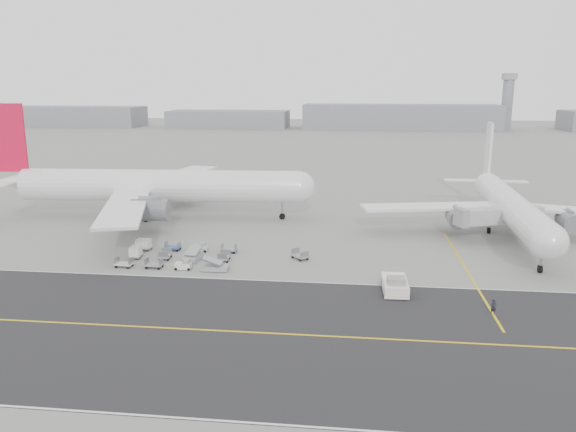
# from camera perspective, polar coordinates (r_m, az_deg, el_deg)

# --- Properties ---
(ground) EXTENTS (700.00, 700.00, 0.00)m
(ground) POSITION_cam_1_polar(r_m,az_deg,el_deg) (76.77, -4.18, -5.94)
(ground) COLOR gray
(ground) RESTS_ON ground
(taxiway) EXTENTS (220.00, 59.00, 0.03)m
(taxiway) POSITION_cam_1_polar(r_m,az_deg,el_deg) (59.52, -2.61, -11.78)
(taxiway) COLOR #29292B
(taxiway) RESTS_ON ground
(horizon_buildings) EXTENTS (520.00, 28.00, 28.00)m
(horizon_buildings) POSITION_cam_1_polar(r_m,az_deg,el_deg) (332.54, 9.50, 8.71)
(horizon_buildings) COLOR gray
(horizon_buildings) RESTS_ON ground
(control_tower) EXTENTS (7.00, 7.00, 31.25)m
(control_tower) POSITION_cam_1_polar(r_m,az_deg,el_deg) (347.16, 21.40, 10.87)
(control_tower) COLOR gray
(control_tower) RESTS_ON ground
(airliner_a) EXTENTS (62.94, 62.13, 21.70)m
(airliner_a) POSITION_cam_1_polar(r_m,az_deg,el_deg) (110.71, -13.62, 3.02)
(airliner_a) COLOR white
(airliner_a) RESTS_ON ground
(airliner_b) EXTENTS (50.57, 51.20, 17.65)m
(airliner_b) POSITION_cam_1_polar(r_m,az_deg,el_deg) (102.53, 21.58, 1.00)
(airliner_b) COLOR white
(airliner_b) RESTS_ON ground
(pushback_tug) EXTENTS (3.08, 8.12, 2.32)m
(pushback_tug) POSITION_cam_1_polar(r_m,az_deg,el_deg) (71.26, 10.82, -6.87)
(pushback_tug) COLOR white
(pushback_tug) RESTS_ON ground
(jet_bridge) EXTENTS (15.51, 7.90, 5.86)m
(jet_bridge) POSITION_cam_1_polar(r_m,az_deg,el_deg) (97.59, 20.78, -0.11)
(jet_bridge) COLOR gray
(jet_bridge) RESTS_ON ground
(gse_cluster) EXTENTS (20.85, 16.03, 1.83)m
(gse_cluster) POSITION_cam_1_polar(r_m,az_deg,el_deg) (84.40, -11.07, -4.37)
(gse_cluster) COLOR gray
(gse_cluster) RESTS_ON ground
(stray_dolly) EXTENTS (2.77, 2.83, 1.51)m
(stray_dolly) POSITION_cam_1_polar(r_m,az_deg,el_deg) (83.05, 1.22, -4.41)
(stray_dolly) COLOR silver
(stray_dolly) RESTS_ON ground
(ground_crew_a) EXTENTS (0.73, 0.55, 1.80)m
(ground_crew_a) POSITION_cam_1_polar(r_m,az_deg,el_deg) (67.60, 20.15, -8.65)
(ground_crew_a) COLOR black
(ground_crew_a) RESTS_ON ground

